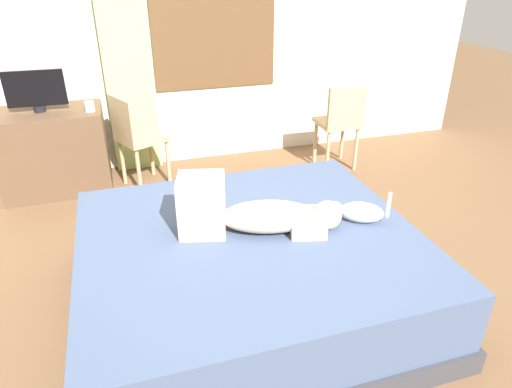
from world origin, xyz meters
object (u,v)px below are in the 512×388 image
object	(u,v)px
chair_by_desk	(135,135)
chair_spare	(341,120)
tv_monitor	(35,90)
desk	(55,151)
cat	(358,212)
cup	(90,106)
person_lying	(252,213)
bed	(250,271)

from	to	relation	value
chair_by_desk	chair_spare	xyz separation A→B (m)	(1.94, -0.18, 0.00)
tv_monitor	chair_by_desk	size ratio (longest dim) A/B	0.56
tv_monitor	desk	bearing A→B (deg)	0.00
cat	tv_monitor	distance (m)	2.86
cat	tv_monitor	world-z (taller)	tv_monitor
desk	cat	bearing A→B (deg)	-48.10
desk	cup	size ratio (longest dim) A/B	10.35
person_lying	cup	distance (m)	2.07
bed	cat	size ratio (longest dim) A/B	6.11
bed	chair_spare	size ratio (longest dim) A/B	2.29
person_lying	desk	bearing A→B (deg)	122.01
tv_monitor	chair_by_desk	world-z (taller)	tv_monitor
bed	person_lying	bearing A→B (deg)	61.34
chair_spare	chair_by_desk	bearing A→B (deg)	174.68
cup	chair_spare	size ratio (longest dim) A/B	0.10
cat	chair_spare	xyz separation A→B (m)	(0.77, 1.74, -0.06)
cat	desk	distance (m)	2.82
tv_monitor	cup	size ratio (longest dim) A/B	5.53
bed	chair_spare	bearing A→B (deg)	49.87
person_lying	chair_by_desk	size ratio (longest dim) A/B	1.09
desk	chair_spare	distance (m)	2.67
desk	chair_by_desk	xyz separation A→B (m)	(0.70, -0.17, 0.14)
desk	cup	distance (m)	0.56
person_lying	cup	xyz separation A→B (m)	(-0.88, 1.87, 0.17)
cat	person_lying	bearing A→B (deg)	170.86
desk	tv_monitor	bearing A→B (deg)	180.00
cat	chair_spare	bearing A→B (deg)	66.28
chair_by_desk	person_lying	bearing A→B (deg)	-73.48
cat	chair_spare	size ratio (longest dim) A/B	0.37
bed	cup	xyz separation A→B (m)	(-0.85, 1.92, 0.54)
cat	chair_by_desk	bearing A→B (deg)	121.38
cup	cat	bearing A→B (deg)	-52.47
person_lying	chair_spare	bearing A→B (deg)	49.55
bed	person_lying	distance (m)	0.37
cat	cup	distance (m)	2.49
cat	tv_monitor	xyz separation A→B (m)	(-1.92, 2.09, 0.36)
person_lying	tv_monitor	size ratio (longest dim) A/B	1.95
desk	chair_spare	world-z (taller)	chair_spare
bed	desk	world-z (taller)	desk
tv_monitor	chair_spare	world-z (taller)	tv_monitor
tv_monitor	chair_by_desk	distance (m)	0.87
bed	desk	xyz separation A→B (m)	(-1.21, 2.04, 0.12)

